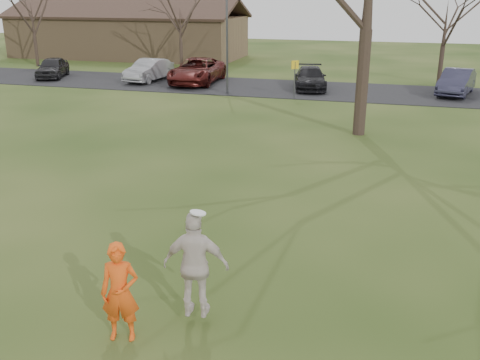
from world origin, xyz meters
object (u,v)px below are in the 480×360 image
at_px(catching_play, 196,265).
at_px(lamp_post, 227,22).
at_px(player_defender, 120,292).
at_px(car_3, 310,78).
at_px(car_1, 149,70).
at_px(building, 129,35).
at_px(car_0, 52,67).
at_px(car_5, 456,82).
at_px(car_2, 197,71).

distance_m(catching_play, lamp_post, 23.07).
height_order(player_defender, car_3, player_defender).
bearing_deg(catching_play, car_1, 116.58).
height_order(car_3, building, building).
distance_m(car_0, lamp_post, 13.80).
height_order(car_3, catching_play, catching_play).
bearing_deg(car_0, car_5, -18.32).
relative_size(player_defender, car_0, 0.44).
relative_size(catching_play, lamp_post, 0.32).
relative_size(car_1, building, 0.21).
relative_size(car_1, car_2, 0.76).
xyz_separation_m(player_defender, car_5, (7.51, 25.84, -0.13)).
xyz_separation_m(player_defender, car_1, (-11.37, 25.62, -0.14)).
bearing_deg(building, player_defender, -63.43).
relative_size(car_2, lamp_post, 0.89).
height_order(catching_play, building, building).
height_order(player_defender, building, building).
bearing_deg(building, car_1, -58.46).
height_order(player_defender, car_1, player_defender).
bearing_deg(car_1, car_5, 6.98).
bearing_deg(catching_play, car_5, 75.62).
relative_size(car_5, catching_play, 2.14).
relative_size(car_5, building, 0.21).
distance_m(player_defender, catching_play, 1.34).
bearing_deg(car_1, car_0, -170.22).
xyz_separation_m(car_1, car_3, (10.62, -0.15, -0.06)).
distance_m(car_1, car_3, 10.63).
xyz_separation_m(catching_play, lamp_post, (-6.22, 22.03, 2.81)).
bearing_deg(car_3, car_1, 168.07).
bearing_deg(car_1, car_3, 5.51).
relative_size(player_defender, car_2, 0.31).
height_order(car_2, car_3, car_2).
height_order(car_0, building, building).
bearing_deg(building, car_0, -86.45).
relative_size(car_0, car_2, 0.71).
bearing_deg(car_0, catching_play, -71.31).
relative_size(player_defender, building, 0.09).
relative_size(car_2, catching_play, 2.77).
relative_size(car_1, car_5, 0.98).
bearing_deg(car_2, car_0, -179.82).
relative_size(car_3, car_5, 1.02).
bearing_deg(car_3, player_defender, -99.43).
distance_m(car_0, catching_play, 31.23).
bearing_deg(player_defender, car_3, 76.93).
height_order(building, lamp_post, lamp_post).
xyz_separation_m(car_5, building, (-26.65, 12.43, 1.18)).
height_order(car_1, car_5, car_5).
bearing_deg(car_5, catching_play, -90.02).
bearing_deg(car_1, car_2, 7.07).
distance_m(car_0, car_5, 25.85).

